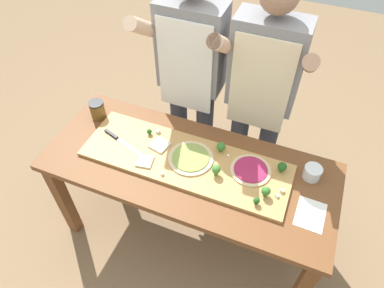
{
  "coord_description": "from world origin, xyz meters",
  "views": [
    {
      "loc": [
        0.49,
        -1.16,
        2.32
      ],
      "look_at": [
        -0.01,
        0.06,
        0.87
      ],
      "focal_mm": 32.71,
      "sensor_mm": 36.0,
      "label": 1
    }
  ],
  "objects_px": {
    "pizza_whole_pesto_green": "(191,158)",
    "cook_right": "(262,90)",
    "chefs_knife": "(118,139)",
    "cheese_crumble_c": "(282,191)",
    "pizza_whole_beet_magenta": "(251,170)",
    "cheese_crumble_d": "(277,196)",
    "recipe_note": "(310,214)",
    "broccoli_floret_front_left": "(256,201)",
    "cheese_crumble_b": "(158,132)",
    "cook_left": "(191,72)",
    "broccoli_floret_back_right": "(149,132)",
    "pizza_slice_near_right": "(145,161)",
    "prep_table": "(189,176)",
    "broccoli_floret_front_right": "(282,167)",
    "broccoli_floret_center_left": "(221,147)",
    "pizza_slice_center": "(160,145)",
    "flour_cup": "(312,173)",
    "cheese_crumble_a": "(228,156)",
    "broccoli_floret_back_left": "(216,170)",
    "cheese_crumble_e": "(162,174)",
    "broccoli_floret_back_mid": "(266,191)",
    "sauce_jar": "(97,110)"
  },
  "relations": [
    {
      "from": "pizza_whole_pesto_green",
      "to": "cook_right",
      "type": "distance_m",
      "value": 0.59
    },
    {
      "from": "chefs_knife",
      "to": "cheese_crumble_c",
      "type": "distance_m",
      "value": 1.0
    },
    {
      "from": "pizza_whole_beet_magenta",
      "to": "cheese_crumble_d",
      "type": "xyz_separation_m",
      "value": [
        0.18,
        -0.12,
        0.0
      ]
    },
    {
      "from": "recipe_note",
      "to": "broccoli_floret_front_left",
      "type": "bearing_deg",
      "value": -167.98
    },
    {
      "from": "cheese_crumble_b",
      "to": "cook_left",
      "type": "relative_size",
      "value": 0.01
    },
    {
      "from": "cheese_crumble_d",
      "to": "broccoli_floret_back_right",
      "type": "bearing_deg",
      "value": 169.15
    },
    {
      "from": "cook_right",
      "to": "pizza_slice_near_right",
      "type": "bearing_deg",
      "value": -128.79
    },
    {
      "from": "prep_table",
      "to": "broccoli_floret_front_right",
      "type": "xyz_separation_m",
      "value": [
        0.5,
        0.14,
        0.17
      ]
    },
    {
      "from": "pizza_slice_near_right",
      "to": "cheese_crumble_d",
      "type": "distance_m",
      "value": 0.75
    },
    {
      "from": "cheese_crumble_b",
      "to": "pizza_whole_beet_magenta",
      "type": "bearing_deg",
      "value": -7.0
    },
    {
      "from": "pizza_slice_near_right",
      "to": "chefs_knife",
      "type": "bearing_deg",
      "value": 157.38
    },
    {
      "from": "broccoli_floret_center_left",
      "to": "cook_right",
      "type": "xyz_separation_m",
      "value": [
        0.12,
        0.37,
        0.18
      ]
    },
    {
      "from": "pizza_slice_center",
      "to": "flour_cup",
      "type": "relative_size",
      "value": 1.03
    },
    {
      "from": "cheese_crumble_a",
      "to": "cheese_crumble_b",
      "type": "height_order",
      "value": "cheese_crumble_b"
    },
    {
      "from": "broccoli_floret_front_right",
      "to": "broccoli_floret_front_left",
      "type": "height_order",
      "value": "broccoli_floret_front_right"
    },
    {
      "from": "broccoli_floret_back_left",
      "to": "cheese_crumble_a",
      "type": "xyz_separation_m",
      "value": [
        0.02,
        0.15,
        -0.04
      ]
    },
    {
      "from": "pizza_slice_center",
      "to": "cheese_crumble_e",
      "type": "relative_size",
      "value": 6.36
    },
    {
      "from": "broccoli_floret_center_left",
      "to": "cook_left",
      "type": "distance_m",
      "value": 0.53
    },
    {
      "from": "broccoli_floret_back_right",
      "to": "recipe_note",
      "type": "distance_m",
      "value": 1.02
    },
    {
      "from": "broccoli_floret_center_left",
      "to": "cook_left",
      "type": "height_order",
      "value": "cook_left"
    },
    {
      "from": "broccoli_floret_back_left",
      "to": "cheese_crumble_b",
      "type": "distance_m",
      "value": 0.47
    },
    {
      "from": "broccoli_floret_back_mid",
      "to": "broccoli_floret_center_left",
      "type": "distance_m",
      "value": 0.38
    },
    {
      "from": "broccoli_floret_back_left",
      "to": "cook_right",
      "type": "relative_size",
      "value": 0.04
    },
    {
      "from": "prep_table",
      "to": "cheese_crumble_b",
      "type": "height_order",
      "value": "cheese_crumble_b"
    },
    {
      "from": "pizza_slice_near_right",
      "to": "flour_cup",
      "type": "bearing_deg",
      "value": 16.63
    },
    {
      "from": "broccoli_floret_back_right",
      "to": "prep_table",
      "type": "bearing_deg",
      "value": -20.82
    },
    {
      "from": "chefs_knife",
      "to": "flour_cup",
      "type": "distance_m",
      "value": 1.14
    },
    {
      "from": "broccoli_floret_back_right",
      "to": "cook_left",
      "type": "xyz_separation_m",
      "value": [
        0.11,
        0.4,
        0.19
      ]
    },
    {
      "from": "pizza_whole_beet_magenta",
      "to": "broccoli_floret_back_left",
      "type": "relative_size",
      "value": 3.16
    },
    {
      "from": "prep_table",
      "to": "pizza_whole_pesto_green",
      "type": "xyz_separation_m",
      "value": [
        0.0,
        0.03,
        0.14
      ]
    },
    {
      "from": "broccoli_floret_front_left",
      "to": "flour_cup",
      "type": "height_order",
      "value": "flour_cup"
    },
    {
      "from": "pizza_slice_near_right",
      "to": "broccoli_floret_center_left",
      "type": "bearing_deg",
      "value": 32.9
    },
    {
      "from": "broccoli_floret_front_left",
      "to": "cheese_crumble_c",
      "type": "relative_size",
      "value": 2.46
    },
    {
      "from": "flour_cup",
      "to": "pizza_whole_beet_magenta",
      "type": "bearing_deg",
      "value": -162.17
    },
    {
      "from": "broccoli_floret_front_left",
      "to": "flour_cup",
      "type": "distance_m",
      "value": 0.38
    },
    {
      "from": "sauce_jar",
      "to": "cook_right",
      "type": "relative_size",
      "value": 0.07
    },
    {
      "from": "cook_left",
      "to": "cheese_crumble_d",
      "type": "bearing_deg",
      "value": -38.18
    },
    {
      "from": "broccoli_floret_front_left",
      "to": "cheese_crumble_e",
      "type": "bearing_deg",
      "value": -178.79
    },
    {
      "from": "pizza_whole_beet_magenta",
      "to": "broccoli_floret_back_right",
      "type": "bearing_deg",
      "value": 176.22
    },
    {
      "from": "cheese_crumble_c",
      "to": "broccoli_floret_back_right",
      "type": "bearing_deg",
      "value": 171.81
    },
    {
      "from": "pizza_whole_pesto_green",
      "to": "sauce_jar",
      "type": "height_order",
      "value": "sauce_jar"
    },
    {
      "from": "cheese_crumble_b",
      "to": "recipe_note",
      "type": "xyz_separation_m",
      "value": [
        0.96,
        -0.21,
        -0.03
      ]
    },
    {
      "from": "broccoli_floret_back_left",
      "to": "broccoli_floret_center_left",
      "type": "bearing_deg",
      "value": 100.19
    },
    {
      "from": "cheese_crumble_e",
      "to": "cook_right",
      "type": "xyz_separation_m",
      "value": [
        0.36,
        0.66,
        0.21
      ]
    },
    {
      "from": "broccoli_floret_back_mid",
      "to": "cheese_crumble_c",
      "type": "distance_m",
      "value": 0.1
    },
    {
      "from": "cheese_crumble_d",
      "to": "broccoli_floret_back_left",
      "type": "bearing_deg",
      "value": 177.08
    },
    {
      "from": "pizza_slice_center",
      "to": "broccoli_floret_back_mid",
      "type": "height_order",
      "value": "broccoli_floret_back_mid"
    },
    {
      "from": "flour_cup",
      "to": "cook_left",
      "type": "xyz_separation_m",
      "value": [
        -0.86,
        0.34,
        0.2
      ]
    },
    {
      "from": "broccoli_floret_back_mid",
      "to": "sauce_jar",
      "type": "xyz_separation_m",
      "value": [
        -1.15,
        0.21,
        -0.0
      ]
    },
    {
      "from": "recipe_note",
      "to": "cheese_crumble_a",
      "type": "bearing_deg",
      "value": 159.15
    }
  ]
}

